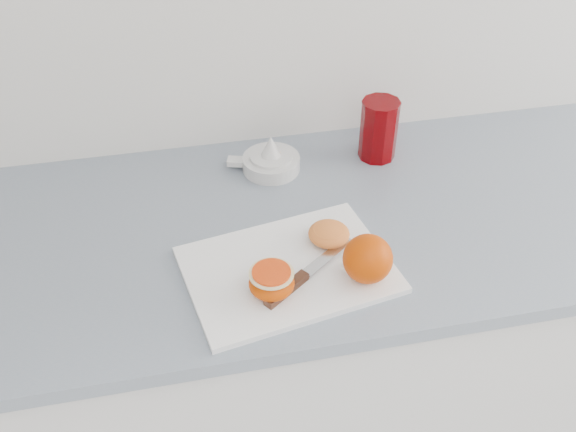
{
  "coord_description": "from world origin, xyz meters",
  "views": [
    {
      "loc": [
        -0.25,
        0.75,
        1.69
      ],
      "look_at": [
        -0.06,
        1.63,
        0.96
      ],
      "focal_mm": 40.0,
      "sensor_mm": 36.0,
      "label": 1
    }
  ],
  "objects_px": {
    "counter": "(329,355)",
    "citrus_juicer": "(270,161)",
    "cutting_board": "(288,270)",
    "half_orange": "(272,282)",
    "red_tumbler": "(379,132)"
  },
  "relations": [
    {
      "from": "counter",
      "to": "citrus_juicer",
      "type": "distance_m",
      "value": 0.51
    },
    {
      "from": "cutting_board",
      "to": "counter",
      "type": "bearing_deg",
      "value": 47.7
    },
    {
      "from": "half_orange",
      "to": "red_tumbler",
      "type": "bearing_deg",
      "value": 50.73
    },
    {
      "from": "citrus_juicer",
      "to": "cutting_board",
      "type": "bearing_deg",
      "value": -94.91
    },
    {
      "from": "counter",
      "to": "cutting_board",
      "type": "relative_size",
      "value": 7.34
    },
    {
      "from": "half_orange",
      "to": "red_tumbler",
      "type": "height_order",
      "value": "red_tumbler"
    },
    {
      "from": "citrus_juicer",
      "to": "red_tumbler",
      "type": "xyz_separation_m",
      "value": [
        0.24,
        0.0,
        0.04
      ]
    },
    {
      "from": "cutting_board",
      "to": "red_tumbler",
      "type": "xyz_separation_m",
      "value": [
        0.27,
        0.32,
        0.06
      ]
    },
    {
      "from": "half_orange",
      "to": "cutting_board",
      "type": "bearing_deg",
      "value": 53.56
    },
    {
      "from": "cutting_board",
      "to": "half_orange",
      "type": "height_order",
      "value": "half_orange"
    },
    {
      "from": "half_orange",
      "to": "red_tumbler",
      "type": "xyz_separation_m",
      "value": [
        0.31,
        0.37,
        0.03
      ]
    },
    {
      "from": "cutting_board",
      "to": "citrus_juicer",
      "type": "relative_size",
      "value": 2.28
    },
    {
      "from": "half_orange",
      "to": "red_tumbler",
      "type": "relative_size",
      "value": 0.57
    },
    {
      "from": "citrus_juicer",
      "to": "counter",
      "type": "bearing_deg",
      "value": -59.47
    },
    {
      "from": "citrus_juicer",
      "to": "red_tumbler",
      "type": "bearing_deg",
      "value": 0.85
    }
  ]
}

